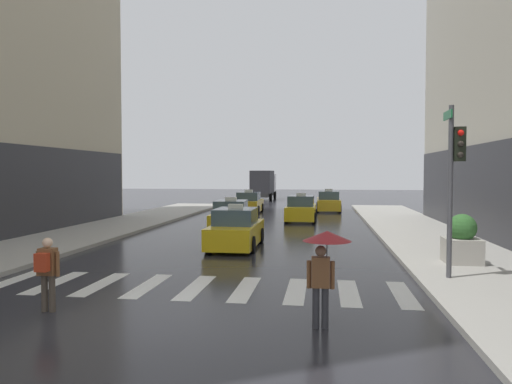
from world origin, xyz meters
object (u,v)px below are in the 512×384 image
Objects in this scene: pedestrian_with_backpack at (47,268)px; taxi_second at (231,217)px; taxi_third at (301,210)px; box_truck at (263,184)px; planter_near_corner at (462,241)px; traffic_light_pole at (454,167)px; pedestrian_with_umbrella at (325,252)px; taxi_fifth at (328,202)px; taxi_lead at (236,230)px; taxi_fourth at (249,204)px.

taxi_second is at bearing 85.56° from pedestrian_with_backpack.
box_truck is at bearing 102.96° from taxi_third.
traffic_light_pole is at bearing -110.86° from planter_near_corner.
pedestrian_with_umbrella is at bearing -123.42° from planter_near_corner.
traffic_light_pole reaches higher than taxi_second.
pedestrian_with_umbrella is (1.42, -21.22, 0.79)m from taxi_third.
box_truck is at bearing 115.46° from taxi_fifth.
taxi_lead is (-7.16, 5.44, -2.53)m from traffic_light_pole.
pedestrian_with_umbrella is 6.09m from pedestrian_with_backpack.
box_truck is at bearing 93.50° from taxi_fourth.
traffic_light_pole reaches higher than taxi_third.
taxi_lead is 19.95m from taxi_fifth.
taxi_fifth is 2.35× the size of pedestrian_with_umbrella.
traffic_light_pole is 25.30m from taxi_fifth.
traffic_light_pole is 24.26m from taxi_fourth.
traffic_light_pole is at bearing 23.34° from pedestrian_with_backpack.
box_truck reaches higher than taxi_fifth.
planter_near_corner is at bearing -73.43° from box_truck.
taxi_lead is 1.00× the size of taxi_third.
taxi_lead is 1.00× the size of taxi_fourth.
taxi_fifth is at bearing 69.18° from taxi_second.
pedestrian_with_umbrella is 1.21× the size of planter_near_corner.
taxi_fourth is (-2.10, 16.85, 0.00)m from taxi_lead.
traffic_light_pole reaches higher than box_truck.
taxi_second is 6.74m from taxi_third.
box_truck is 4.72× the size of planter_near_corner.
taxi_lead is at bearing -100.80° from taxi_third.
taxi_second is at bearing 127.48° from traffic_light_pole.
taxi_second and taxi_fifth have the same top height.
taxi_fourth is 0.60× the size of box_truck.
taxi_third is at bearing 77.52° from pedestrian_with_backpack.
box_truck is 44.28m from pedestrian_with_backpack.
taxi_second reaches higher than pedestrian_with_backpack.
taxi_lead is 9.91m from pedestrian_with_backpack.
taxi_third is at bearing -52.05° from taxi_fourth.
box_truck reaches higher than taxi_second.
planter_near_corner is at bearing -21.11° from taxi_lead.
box_truck is (-1.90, 29.09, 1.13)m from taxi_second.
traffic_light_pole is 1.04× the size of taxi_second.
taxi_fourth and taxi_fifth have the same top height.
taxi_second is 11.29m from taxi_fourth.
taxi_lead is at bearing 110.03° from pedestrian_with_umbrella.
taxi_third is at bearing 59.10° from taxi_second.
taxi_second is 12.76m from planter_near_corner.
taxi_fifth is at bearing 97.17° from traffic_light_pole.
planter_near_corner is at bearing -79.90° from taxi_fifth.
taxi_third is at bearing -77.04° from box_truck.
pedestrian_with_umbrella is (4.89, -15.44, 0.79)m from taxi_second.
pedestrian_with_umbrella is (3.59, -9.86, 0.79)m from taxi_lead.
box_truck is at bearing 90.93° from pedestrian_with_backpack.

